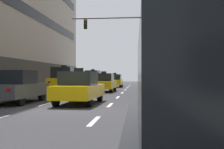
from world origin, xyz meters
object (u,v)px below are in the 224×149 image
car_driving_2 (17,87)px  street_tree_0 (170,63)px  taxi_driving_1 (93,78)px  pedestrian_0 (181,80)px  taxi_driving_0 (104,83)px  taxi_driving_3 (64,80)px  taxi_driving_5 (115,81)px  taxi_driving_4 (79,88)px  traffic_signal_0 (137,37)px

car_driving_2 → street_tree_0: bearing=60.5°
taxi_driving_1 → pedestrian_0: 18.74m
taxi_driving_0 → taxi_driving_3: size_ratio=0.99×
taxi_driving_5 → taxi_driving_4: bearing=-89.9°
taxi_driving_3 → street_tree_0: size_ratio=0.79×
taxi_driving_4 → pedestrian_0: bearing=52.0°
traffic_signal_0 → street_tree_0: (3.48, 6.46, -1.98)m
traffic_signal_0 → taxi_driving_1: bearing=114.9°
pedestrian_0 → street_tree_0: bearing=89.0°
taxi_driving_5 → pedestrian_0: pedestrian_0 is taller
car_driving_2 → taxi_driving_1: bearing=89.6°
taxi_driving_3 → taxi_driving_5: bearing=74.8°
taxi_driving_4 → taxi_driving_5: (-0.05, 21.65, -0.01)m
car_driving_2 → taxi_driving_0: bearing=73.1°
taxi_driving_4 → street_tree_0: size_ratio=0.79×
car_driving_2 → street_tree_0: street_tree_0 is taller
taxi_driving_1 → traffic_signal_0: 14.99m
taxi_driving_1 → taxi_driving_5: taxi_driving_1 is taller
street_tree_0 → car_driving_2: bearing=-119.5°
car_driving_2 → taxi_driving_5: 21.73m
taxi_driving_0 → taxi_driving_5: bearing=89.7°
pedestrian_0 → taxi_driving_5: bearing=114.4°
taxi_driving_0 → taxi_driving_4: taxi_driving_4 is taller
taxi_driving_3 → taxi_driving_4: taxi_driving_3 is taller
taxi_driving_1 → taxi_driving_5: size_ratio=1.04×
taxi_driving_5 → pedestrian_0: 15.09m
taxi_driving_5 → traffic_signal_0: bearing=-74.7°
traffic_signal_0 → pedestrian_0: 5.85m
street_tree_0 → taxi_driving_5: bearing=146.5°
car_driving_2 → traffic_signal_0: size_ratio=0.55×
taxi_driving_1 → pedestrian_0: bearing=-59.8°
car_driving_2 → taxi_driving_3: taxi_driving_3 is taller
street_tree_0 → traffic_signal_0: bearing=-118.3°
street_tree_0 → pedestrian_0: bearing=-91.0°
car_driving_2 → street_tree_0: size_ratio=0.82×
taxi_driving_0 → pedestrian_0: 7.02m
pedestrian_0 → taxi_driving_4: bearing=-128.0°
taxi_driving_0 → pedestrian_0: pedestrian_0 is taller
pedestrian_0 → taxi_driving_0: bearing=153.5°
car_driving_2 → pedestrian_0: (9.58, 7.73, 0.27)m
taxi_driving_5 → traffic_signal_0: 11.81m
taxi_driving_5 → taxi_driving_1: bearing=142.4°
traffic_signal_0 → taxi_driving_0: bearing=178.3°
taxi_driving_4 → taxi_driving_0: bearing=90.5°
car_driving_2 → pedestrian_0: pedestrian_0 is taller
taxi_driving_4 → street_tree_0: (6.35, 17.42, 2.07)m
taxi_driving_4 → pedestrian_0: size_ratio=2.64×
taxi_driving_0 → taxi_driving_4: 11.04m
taxi_driving_4 → traffic_signal_0: 12.03m
car_driving_2 → taxi_driving_4: bearing=-3.0°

